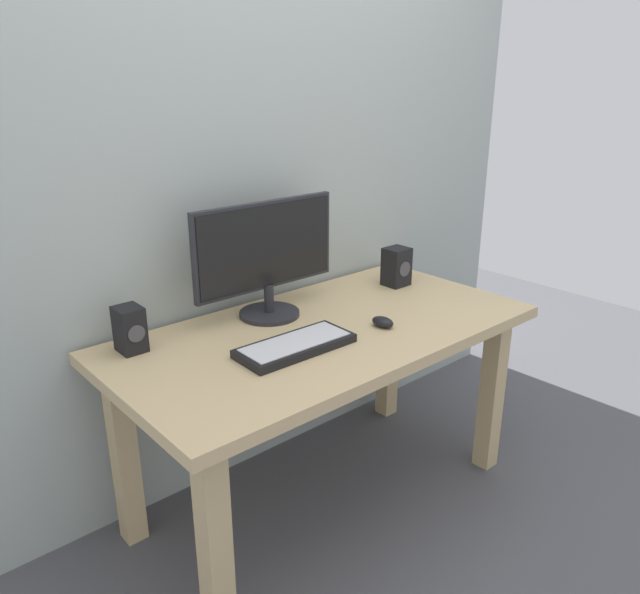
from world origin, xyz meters
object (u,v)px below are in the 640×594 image
desk (325,355)px  speaker_left (130,329)px  keyboard_primary (295,346)px  monitor (266,255)px  speaker_right (396,267)px  mouse (383,322)px

desk → speaker_left: 0.68m
keyboard_primary → monitor: bearing=69.0°
speaker_right → monitor: bearing=172.8°
desk → speaker_right: speaker_right is taller
monitor → keyboard_primary: bearing=-111.0°
keyboard_primary → speaker_left: (-0.40, 0.34, 0.06)m
speaker_left → speaker_right: bearing=-5.8°
speaker_left → monitor: bearing=-4.1°
desk → speaker_right: (0.54, 0.15, 0.19)m
keyboard_primary → speaker_left: size_ratio=2.64×
keyboard_primary → speaker_right: 0.77m
monitor → speaker_right: bearing=-7.2°
monitor → speaker_right: monitor is taller
mouse → speaker_right: speaker_right is taller
keyboard_primary → speaker_right: bearing=17.3°
mouse → speaker_left: (-0.75, 0.40, 0.06)m
mouse → speaker_left: speaker_left is taller
keyboard_primary → speaker_left: speaker_left is taller
monitor → keyboard_primary: monitor is taller
speaker_right → speaker_left: speaker_right is taller
monitor → speaker_right: (0.61, -0.08, -0.15)m
mouse → speaker_right: bearing=30.3°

